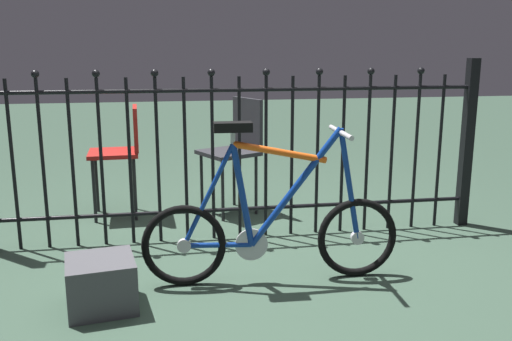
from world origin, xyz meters
TOP-DOWN VIEW (x-y plane):
  - ground_plane at (0.00, 0.00)m, footprint 20.00×20.00m
  - iron_fence at (-0.04, 0.56)m, footprint 3.31×0.07m
  - bicycle at (0.06, -0.19)m, footprint 1.42×0.40m
  - chair_charcoal at (0.05, 1.16)m, footprint 0.51×0.51m
  - chair_red at (-0.81, 1.20)m, footprint 0.38×0.38m
  - display_crate at (-0.84, -0.37)m, footprint 0.37×0.37m

SIDE VIEW (x-z plane):
  - ground_plane at x=0.00m, z-range 0.00..0.00m
  - display_crate at x=-0.84m, z-range 0.00..0.25m
  - bicycle at x=0.06m, z-range -0.13..0.76m
  - chair_red at x=-0.81m, z-range 0.11..0.95m
  - chair_charcoal at x=0.05m, z-range 0.10..0.99m
  - iron_fence at x=-0.04m, z-range 0.00..1.20m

